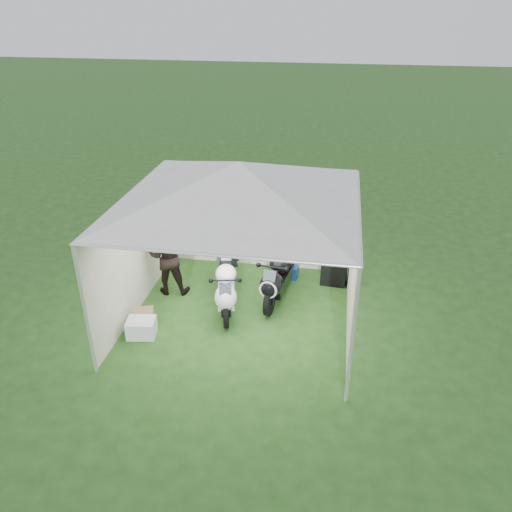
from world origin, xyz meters
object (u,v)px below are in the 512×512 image
object	(u,v)px
motorcycle_black	(278,276)
equipment_box	(334,272)
person_dark_jacket	(168,256)
paddock_stand	(289,272)
crate_0	(141,328)
canopy_tent	(239,185)
motorcycle_white	(226,287)
crate_1	(144,318)
person_blue_jacket	(226,241)

from	to	relation	value
motorcycle_black	equipment_box	world-z (taller)	motorcycle_black
person_dark_jacket	paddock_stand	bearing A→B (deg)	-166.63
motorcycle_black	crate_0	size ratio (longest dim) A/B	3.90
canopy_tent	motorcycle_white	bearing A→B (deg)	167.08
motorcycle_black	crate_1	size ratio (longest dim) A/B	5.71
motorcycle_black	paddock_stand	distance (m)	0.96
equipment_box	person_blue_jacket	bearing A→B (deg)	-170.20
canopy_tent	equipment_box	distance (m)	3.22
canopy_tent	crate_0	size ratio (longest dim) A/B	11.47
canopy_tent	crate_1	world-z (taller)	canopy_tent
person_blue_jacket	crate_0	distance (m)	2.48
canopy_tent	motorcycle_black	distance (m)	2.23
person_blue_jacket	equipment_box	xyz separation A→B (m)	(2.22, 0.38, -0.72)
motorcycle_black	crate_1	bearing A→B (deg)	-141.86
motorcycle_black	equipment_box	size ratio (longest dim) A/B	3.73
canopy_tent	person_blue_jacket	distance (m)	1.99
canopy_tent	motorcycle_white	xyz separation A→B (m)	(-0.30, 0.07, -2.08)
canopy_tent	crate_1	size ratio (longest dim) A/B	16.77
paddock_stand	motorcycle_black	bearing A→B (deg)	-98.68
crate_1	motorcycle_white	bearing A→B (deg)	28.44
motorcycle_white	crate_0	xyz separation A→B (m)	(-1.31, -1.07, -0.34)
equipment_box	crate_0	world-z (taller)	equipment_box
motorcycle_black	person_blue_jacket	distance (m)	1.31
motorcycle_black	person_blue_jacket	bearing A→B (deg)	167.16
equipment_box	motorcycle_white	bearing A→B (deg)	-145.30
crate_0	equipment_box	bearing A→B (deg)	36.49
motorcycle_white	equipment_box	world-z (taller)	motorcycle_white
motorcycle_white	motorcycle_black	bearing A→B (deg)	18.85
canopy_tent	motorcycle_white	distance (m)	2.10
canopy_tent	crate_0	bearing A→B (deg)	-148.31
crate_0	crate_1	size ratio (longest dim) A/B	1.46
canopy_tent	person_dark_jacket	world-z (taller)	canopy_tent
equipment_box	canopy_tent	bearing A→B (deg)	-139.44
motorcycle_black	equipment_box	bearing A→B (deg)	46.36
paddock_stand	equipment_box	xyz separation A→B (m)	(0.95, -0.03, 0.12)
crate_0	person_blue_jacket	bearing A→B (deg)	62.09
canopy_tent	equipment_box	bearing A→B (deg)	40.56
person_dark_jacket	crate_1	xyz separation A→B (m)	(-0.10, -1.22, -0.67)
motorcycle_white	person_blue_jacket	distance (m)	1.13
canopy_tent	motorcycle_black	size ratio (longest dim) A/B	2.94
motorcycle_black	crate_1	xyz separation A→B (m)	(-2.30, -1.30, -0.38)
crate_0	crate_1	distance (m)	0.33
motorcycle_white	crate_0	world-z (taller)	motorcycle_white
canopy_tent	person_blue_jacket	size ratio (longest dim) A/B	2.89
person_dark_jacket	motorcycle_white	bearing A→B (deg)	151.03
motorcycle_black	crate_0	world-z (taller)	motorcycle_black
canopy_tent	person_dark_jacket	distance (m)	2.43
crate_0	motorcycle_white	bearing A→B (deg)	39.08
paddock_stand	person_blue_jacket	xyz separation A→B (m)	(-1.27, -0.42, 0.84)
person_dark_jacket	crate_1	size ratio (longest dim) A/B	4.85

